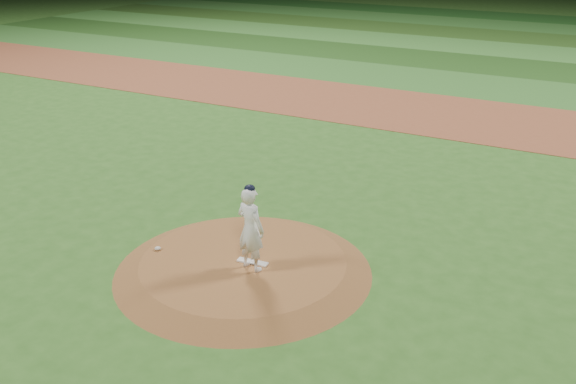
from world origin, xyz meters
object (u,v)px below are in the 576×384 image
(pitchers_mound, at_px, (243,266))
(rosin_bag, at_px, (158,248))
(pitching_rubber, at_px, (253,262))
(pitcher_on_mound, at_px, (251,228))

(pitchers_mound, distance_m, rosin_bag, 1.98)
(pitching_rubber, bearing_deg, pitchers_mound, 177.81)
(pitchers_mound, xyz_separation_m, rosin_bag, (-1.92, -0.49, 0.16))
(pitchers_mound, bearing_deg, pitching_rubber, 4.19)
(pitchers_mound, height_order, pitching_rubber, pitching_rubber)
(pitchers_mound, relative_size, pitcher_on_mound, 2.93)
(rosin_bag, distance_m, pitcher_on_mound, 2.43)
(pitchers_mound, relative_size, pitching_rubber, 8.13)
(rosin_bag, relative_size, pitcher_on_mound, 0.07)
(pitchers_mound, distance_m, pitcher_on_mound, 1.11)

